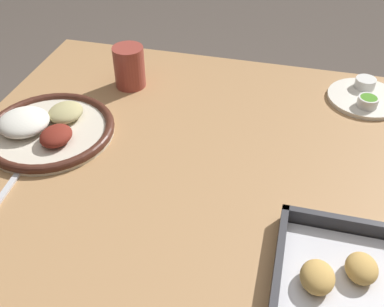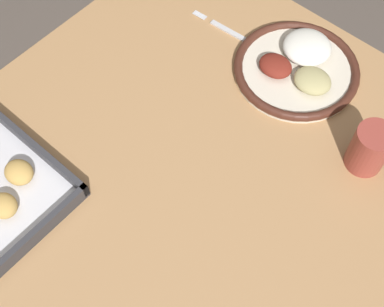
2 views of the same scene
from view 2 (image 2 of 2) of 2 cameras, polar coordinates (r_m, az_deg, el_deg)
name	(u,v)px [view 2 (image 2 of 2)]	position (r m, az deg, el deg)	size (l,w,h in m)	color
ground_plane	(190,271)	(1.73, -0.26, -12.38)	(8.00, 8.00, 0.00)	#564C44
dining_table	(189,183)	(1.17, -0.38, -3.13)	(0.93, 1.00, 0.71)	#AD7F51
dinner_plate	(298,67)	(1.22, 11.21, 9.07)	(0.28, 0.28, 0.05)	beige
fork	(232,33)	(1.28, 4.31, 12.70)	(0.20, 0.03, 0.00)	silver
drinking_cup	(370,148)	(1.09, 18.42, 0.51)	(0.08, 0.08, 0.10)	#993D33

